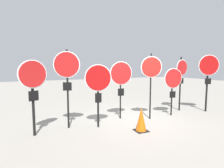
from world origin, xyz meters
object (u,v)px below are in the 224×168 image
Objects in this scene: stop_sign_5 at (173,81)px; traffic_cone_0 at (141,119)px; stop_sign_0 at (33,82)px; stop_sign_1 at (67,71)px; stop_sign_2 at (98,82)px; stop_sign_7 at (208,71)px; stop_sign_6 at (181,73)px; stop_sign_4 at (151,71)px; stop_sign_3 at (121,77)px.

traffic_cone_0 is at bearing -149.68° from stop_sign_5.
stop_sign_0 is 0.87× the size of stop_sign_1.
stop_sign_7 is at bearing 8.87° from stop_sign_2.
stop_sign_0 is at bearing 163.33° from traffic_cone_0.
stop_sign_2 is 4.18m from stop_sign_6.
traffic_cone_0 is (-3.02, -1.41, -1.33)m from stop_sign_6.
stop_sign_4 is (3.04, -0.27, -0.04)m from stop_sign_1.
stop_sign_1 is at bearing -7.25° from stop_sign_0.
stop_sign_5 is at bearing 24.02° from stop_sign_4.
stop_sign_5 is (1.12, 0.06, -0.43)m from stop_sign_4.
stop_sign_1 is 1.02× the size of stop_sign_4.
stop_sign_3 is (1.11, 0.57, 0.12)m from stop_sign_2.
stop_sign_3 is 1.14m from stop_sign_4.
stop_sign_4 is at bearing 10.75° from stop_sign_2.
traffic_cone_0 is at bearing -37.72° from stop_sign_0.
stop_sign_0 is 1.14× the size of stop_sign_5.
stop_sign_1 is 1.05× the size of stop_sign_6.
stop_sign_0 is at bearing -167.14° from stop_sign_3.
stop_sign_6 reaches higher than stop_sign_0.
stop_sign_2 is at bearing -156.27° from stop_sign_7.
stop_sign_6 reaches higher than traffic_cone_0.
stop_sign_1 is at bearing -176.67° from stop_sign_5.
stop_sign_5 is (5.15, 0.03, -0.16)m from stop_sign_0.
stop_sign_3 is 4.01m from stop_sign_7.
stop_sign_4 reaches higher than stop_sign_6.
stop_sign_2 is at bearing -171.62° from stop_sign_5.
stop_sign_1 reaches higher than stop_sign_2.
stop_sign_4 is 0.99× the size of stop_sign_7.
stop_sign_5 is at bearing -160.29° from stop_sign_7.
stop_sign_2 is 5.08m from stop_sign_7.
stop_sign_4 reaches higher than stop_sign_5.
stop_sign_0 reaches higher than traffic_cone_0.
stop_sign_1 reaches higher than traffic_cone_0.
stop_sign_4 is at bearing -23.33° from stop_sign_3.
stop_sign_7 is (5.08, -0.02, 0.30)m from stop_sign_2.
stop_sign_3 is 3.03m from stop_sign_6.
stop_sign_3 is at bearing -164.55° from stop_sign_7.
stop_sign_2 is (0.93, -0.33, -0.37)m from stop_sign_1.
stop_sign_1 is 1.22× the size of stop_sign_2.
traffic_cone_0 is (3.04, -0.91, -1.20)m from stop_sign_0.
stop_sign_2 is at bearing 143.75° from traffic_cone_0.
stop_sign_7 is (3.96, -0.59, 0.18)m from stop_sign_3.
stop_sign_7 reaches higher than stop_sign_6.
stop_sign_3 is at bearing 174.16° from stop_sign_5.
stop_sign_4 is 2.10m from stop_sign_6.
traffic_cone_0 is (1.12, -0.82, -1.13)m from stop_sign_2.
stop_sign_6 is (5.07, 0.25, -0.18)m from stop_sign_1.
stop_sign_4 reaches higher than stop_sign_2.
stop_sign_5 reaches higher than traffic_cone_0.
stop_sign_1 is 3.05m from stop_sign_4.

